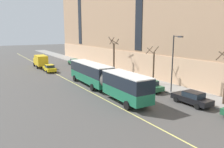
{
  "coord_description": "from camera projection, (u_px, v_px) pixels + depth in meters",
  "views": [
    {
      "loc": [
        -15.11,
        -19.19,
        8.22
      ],
      "look_at": [
        2.27,
        9.31,
        1.8
      ],
      "focal_mm": 35.0,
      "sensor_mm": 36.0,
      "label": 1
    }
  ],
  "objects": [
    {
      "name": "taxi_cab",
      "position": [
        49.0,
        68.0,
        45.72
      ],
      "size": [
        2.08,
        4.76,
        1.56
      ],
      "color": "yellow",
      "rests_on": "ground"
    },
    {
      "name": "street_tree_far_downtown",
      "position": [
        114.0,
        54.0,
        44.22
      ],
      "size": [
        1.85,
        1.78,
        7.19
      ],
      "color": "brown",
      "rests_on": "sidewalk"
    },
    {
      "name": "parked_car_green_2",
      "position": [
        149.0,
        85.0,
        30.93
      ],
      "size": [
        1.99,
        4.51,
        1.56
      ],
      "color": "#23603D",
      "rests_on": "ground"
    },
    {
      "name": "parked_car_black_6",
      "position": [
        192.0,
        98.0,
        25.05
      ],
      "size": [
        1.96,
        4.76,
        1.56
      ],
      "color": "black",
      "rests_on": "ground"
    },
    {
      "name": "street_lamp",
      "position": [
        174.0,
        58.0,
        29.07
      ],
      "size": [
        0.36,
        1.48,
        7.65
      ],
      "color": "#2D2D30",
      "rests_on": "sidewalk"
    },
    {
      "name": "parked_car_darkgray_1",
      "position": [
        115.0,
        74.0,
        39.18
      ],
      "size": [
        2.01,
        4.31,
        1.56
      ],
      "color": "#4C4C51",
      "rests_on": "ground"
    },
    {
      "name": "city_bus",
      "position": [
        102.0,
        77.0,
        30.54
      ],
      "size": [
        3.25,
        19.56,
        3.5
      ],
      "color": "#1E704C",
      "rests_on": "ground"
    },
    {
      "name": "parked_car_green_7",
      "position": [
        74.0,
        62.0,
        55.34
      ],
      "size": [
        2.0,
        4.5,
        1.56
      ],
      "color": "#23603D",
      "rests_on": "ground"
    },
    {
      "name": "sidewalk",
      "position": [
        171.0,
        88.0,
        32.27
      ],
      "size": [
        4.42,
        160.0,
        0.15
      ],
      "primitive_type": "cube",
      "color": "gray",
      "rests_on": "ground"
    },
    {
      "name": "parked_car_green_5",
      "position": [
        94.0,
        68.0,
        45.77
      ],
      "size": [
        2.05,
        4.5,
        1.56
      ],
      "color": "#23603D",
      "rests_on": "ground"
    },
    {
      "name": "box_truck",
      "position": [
        41.0,
        61.0,
        50.98
      ],
      "size": [
        2.54,
        6.87,
        2.93
      ],
      "color": "gold",
      "rests_on": "ground"
    },
    {
      "name": "ground_plane",
      "position": [
        137.0,
        104.0,
        25.37
      ],
      "size": [
        260.0,
        260.0,
        0.0
      ],
      "primitive_type": "plane",
      "color": "#4C4947"
    },
    {
      "name": "lane_centerline",
      "position": [
        106.0,
        100.0,
        26.67
      ],
      "size": [
        0.16,
        140.0,
        0.01
      ],
      "primitive_type": "cube",
      "color": "#E0D66B",
      "rests_on": "ground"
    },
    {
      "name": "street_tree_far_uptown",
      "position": [
        153.0,
        65.0,
        34.43
      ],
      "size": [
        1.79,
        2.01,
        5.93
      ],
      "color": "brown",
      "rests_on": "sidewalk"
    }
  ]
}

